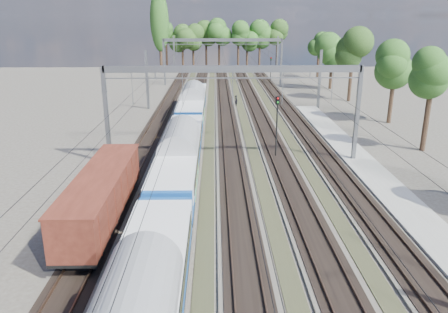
{
  "coord_description": "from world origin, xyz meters",
  "views": [
    {
      "loc": [
        -1.6,
        -9.14,
        13.21
      ],
      "look_at": [
        -0.93,
        23.01,
        2.8
      ],
      "focal_mm": 35.0,
      "sensor_mm": 36.0,
      "label": 1
    }
  ],
  "objects_px": {
    "freight_boxcar": "(102,195)",
    "worker": "(236,101)",
    "signal_far": "(271,67)",
    "signal_near": "(277,119)",
    "emu_train": "(180,150)"
  },
  "relations": [
    {
      "from": "worker",
      "to": "signal_near",
      "type": "xyz_separation_m",
      "value": [
        2.63,
        -25.57,
        2.98
      ]
    },
    {
      "from": "signal_near",
      "to": "signal_far",
      "type": "xyz_separation_m",
      "value": [
        5.47,
        49.04,
        -0.5
      ]
    },
    {
      "from": "worker",
      "to": "signal_far",
      "type": "height_order",
      "value": "signal_far"
    },
    {
      "from": "freight_boxcar",
      "to": "worker",
      "type": "distance_m",
      "value": 40.98
    },
    {
      "from": "signal_far",
      "to": "emu_train",
      "type": "bearing_deg",
      "value": -111.65
    },
    {
      "from": "emu_train",
      "to": "freight_boxcar",
      "type": "relative_size",
      "value": 4.98
    },
    {
      "from": "freight_boxcar",
      "to": "signal_far",
      "type": "distance_m",
      "value": 65.77
    },
    {
      "from": "worker",
      "to": "signal_far",
      "type": "relative_size",
      "value": 0.31
    },
    {
      "from": "emu_train",
      "to": "signal_far",
      "type": "xyz_separation_m",
      "value": [
        14.25,
        55.3,
        0.59
      ]
    },
    {
      "from": "emu_train",
      "to": "signal_far",
      "type": "distance_m",
      "value": 57.11
    },
    {
      "from": "freight_boxcar",
      "to": "worker",
      "type": "xyz_separation_m",
      "value": [
        10.65,
        39.55,
        -1.29
      ]
    },
    {
      "from": "signal_far",
      "to": "worker",
      "type": "bearing_deg",
      "value": -116.23
    },
    {
      "from": "emu_train",
      "to": "worker",
      "type": "relative_size",
      "value": 40.7
    },
    {
      "from": "signal_far",
      "to": "freight_boxcar",
      "type": "bearing_deg",
      "value": -113.77
    },
    {
      "from": "signal_near",
      "to": "worker",
      "type": "bearing_deg",
      "value": 118.6
    }
  ]
}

